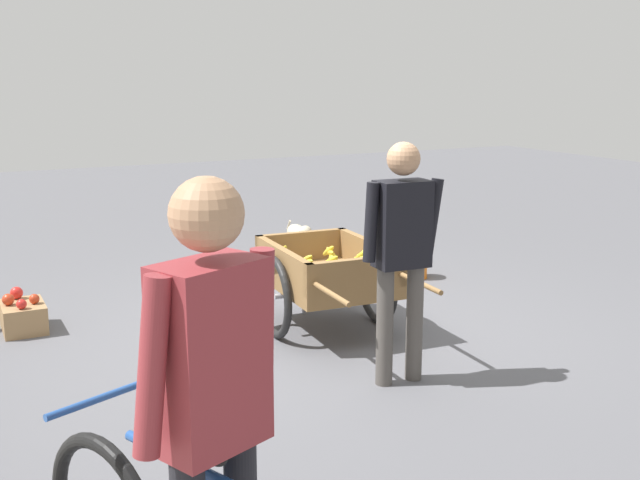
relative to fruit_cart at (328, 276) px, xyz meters
The scene contains 7 objects.
ground_plane 0.49m from the fruit_cart, 126.67° to the left, with size 24.00×24.00×0.00m, color #56565B.
fruit_cart is the anchor object (origin of this frame).
vendor_person 1.25m from the fruit_cart, behind, with size 0.22×0.57×1.57m.
cyclist_person 3.66m from the fruit_cart, 146.97° to the left, with size 0.32×0.52×1.69m.
dog 2.47m from the fruit_cart, 19.86° to the right, with size 0.67×0.22×0.40m.
plastic_bucket 1.84m from the fruit_cart, 55.57° to the right, with size 0.25×0.25×0.29m, color orange.
apple_crate 2.42m from the fruit_cart, 63.67° to the left, with size 0.44×0.32×0.32m.
Camera 1 is at (-5.04, 2.50, 1.98)m, focal length 43.39 mm.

